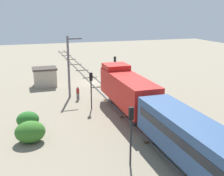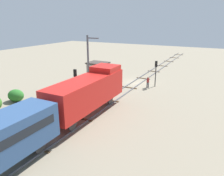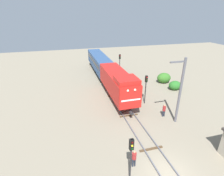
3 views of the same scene
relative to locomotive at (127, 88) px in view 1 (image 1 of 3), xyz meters
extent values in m
plane|color=gray|center=(0.00, -14.15, -2.77)|extent=(111.24, 111.24, 0.00)
cube|color=#595960|center=(-0.72, -14.15, -2.69)|extent=(0.10, 74.16, 0.16)
cube|color=#595960|center=(0.72, -14.15, -2.69)|extent=(0.10, 74.16, 0.16)
cube|color=#4C3823|center=(0.00, -48.14, -2.73)|extent=(2.40, 0.24, 0.09)
cube|color=#4C3823|center=(0.00, -41.96, -2.73)|extent=(2.40, 0.24, 0.09)
cube|color=#4C3823|center=(0.00, -35.78, -2.73)|extent=(2.40, 0.24, 0.09)
cube|color=#4C3823|center=(0.00, -29.60, -2.73)|extent=(2.40, 0.24, 0.09)
cube|color=#4C3823|center=(0.00, -23.42, -2.73)|extent=(2.40, 0.24, 0.09)
cube|color=#4C3823|center=(0.00, -17.24, -2.73)|extent=(2.40, 0.24, 0.09)
cube|color=#4C3823|center=(0.00, -11.06, -2.73)|extent=(2.40, 0.24, 0.09)
cube|color=#4C3823|center=(0.00, -4.88, -2.73)|extent=(2.40, 0.24, 0.09)
cube|color=#4C3823|center=(0.00, 1.31, -2.73)|extent=(2.40, 0.24, 0.09)
cube|color=#4C3823|center=(0.00, 7.49, -2.73)|extent=(2.40, 0.24, 0.09)
cube|color=red|center=(0.00, 0.24, -0.06)|extent=(2.90, 11.00, 2.90)
cube|color=red|center=(0.00, -3.66, 1.69)|extent=(2.75, 2.80, 0.60)
cube|color=red|center=(0.00, -5.31, -0.06)|extent=(2.84, 0.10, 2.84)
cube|color=white|center=(0.00, -5.35, -0.26)|extent=(2.46, 0.06, 0.20)
sphere|color=white|center=(-0.45, -5.36, 1.04)|extent=(0.28, 0.28, 0.28)
sphere|color=white|center=(0.45, -5.36, 1.04)|extent=(0.28, 0.28, 0.28)
cylinder|color=#262628|center=(0.00, -5.61, -1.91)|extent=(0.36, 0.50, 0.36)
cylinder|color=#262628|center=(-0.72, -3.46, -2.06)|extent=(0.18, 1.10, 1.10)
cylinder|color=#262628|center=(0.72, -3.46, -2.06)|extent=(0.18, 1.10, 1.10)
cylinder|color=#262628|center=(-0.72, 3.94, -2.06)|extent=(0.18, 1.10, 1.10)
cylinder|color=#262628|center=(0.72, 3.94, -2.06)|extent=(0.18, 1.10, 1.10)
cube|color=#2D4C7A|center=(0.00, 13.34, -0.30)|extent=(2.80, 14.00, 2.70)
cube|color=black|center=(0.00, 13.34, 0.05)|extent=(2.84, 12.88, 0.64)
cylinder|color=#262628|center=(-0.72, 7.94, -2.13)|extent=(0.16, 0.96, 0.96)
cylinder|color=#262628|center=(0.72, 7.94, -2.13)|extent=(0.16, 0.96, 0.96)
cylinder|color=#262628|center=(-3.20, -13.61, -0.79)|extent=(0.14, 0.14, 3.97)
cube|color=black|center=(-3.20, -13.61, 0.75)|extent=(0.32, 0.24, 0.90)
sphere|color=#390606|center=(-3.20, -13.75, 1.02)|extent=(0.16, 0.16, 0.16)
sphere|color=yellow|center=(-3.20, -13.75, 0.74)|extent=(0.16, 0.16, 0.16)
sphere|color=black|center=(-3.20, -13.75, 0.46)|extent=(0.16, 0.16, 0.16)
cylinder|color=#262628|center=(3.40, -2.29, -0.65)|extent=(0.14, 0.14, 4.24)
cube|color=black|center=(3.40, -2.29, 1.02)|extent=(0.32, 0.24, 0.90)
sphere|color=red|center=(3.40, -2.43, 1.29)|extent=(0.16, 0.16, 0.16)
sphere|color=#3C3306|center=(3.40, -2.43, 1.01)|extent=(0.16, 0.16, 0.16)
sphere|color=black|center=(3.40, -2.43, 0.73)|extent=(0.16, 0.16, 0.16)
cylinder|color=#262628|center=(3.60, 10.27, -0.55)|extent=(0.14, 0.14, 4.44)
cube|color=black|center=(3.60, 10.27, 1.22)|extent=(0.32, 0.24, 0.90)
sphere|color=red|center=(3.60, 10.13, 1.49)|extent=(0.16, 0.16, 0.16)
sphere|color=#3C3306|center=(3.60, 10.13, 1.21)|extent=(0.16, 0.16, 0.16)
sphere|color=black|center=(3.60, 10.13, 0.93)|extent=(0.16, 0.16, 0.16)
cylinder|color=#262B38|center=(-2.50, -12.47, -2.35)|extent=(0.15, 0.15, 0.85)
cylinder|color=#262B38|center=(-2.30, -12.47, -2.35)|extent=(0.15, 0.15, 0.85)
cylinder|color=maroon|center=(-2.40, -12.47, -1.61)|extent=(0.38, 0.38, 0.62)
sphere|color=tan|center=(-2.40, -12.47, -1.19)|extent=(0.23, 0.23, 0.23)
cylinder|color=#262B38|center=(4.10, -6.16, -2.35)|extent=(0.15, 0.15, 0.85)
cylinder|color=#262B38|center=(4.30, -6.16, -2.35)|extent=(0.15, 0.15, 0.85)
cylinder|color=maroon|center=(4.20, -6.16, -1.61)|extent=(0.38, 0.38, 0.62)
sphere|color=tan|center=(4.20, -6.16, -1.19)|extent=(0.23, 0.23, 0.23)
cylinder|color=#595960|center=(5.00, -7.56, 1.17)|extent=(0.28, 0.28, 7.89)
cube|color=#595960|center=(4.10, -7.56, 4.71)|extent=(1.80, 0.16, 0.16)
cube|color=#B2A893|center=(7.50, -14.34, -1.52)|extent=(3.20, 2.60, 2.50)
cube|color=#3F3833|center=(7.50, -14.34, -0.15)|extent=(3.50, 2.90, 0.24)
cube|color=#2D2319|center=(7.50, -15.66, -1.82)|extent=(0.80, 0.06, 1.90)
ellipsoid|color=#286A26|center=(10.46, 0.82, -2.00)|extent=(2.12, 1.74, 1.54)
ellipsoid|color=#356F26|center=(10.36, 4.22, -1.84)|extent=(2.56, 2.09, 1.86)
camera|label=1|loc=(10.49, 27.24, 8.15)|focal=45.00mm
camera|label=2|loc=(-12.27, 18.21, 7.10)|focal=35.00mm
camera|label=3|loc=(-7.17, -22.71, 9.43)|focal=28.00mm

